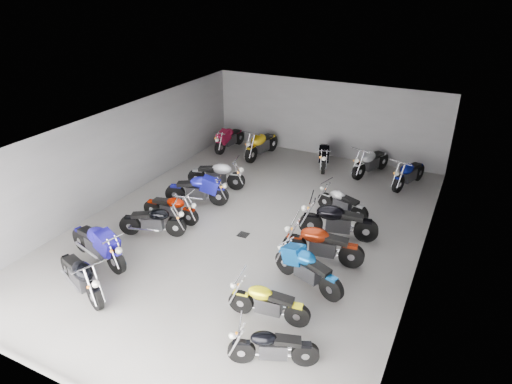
# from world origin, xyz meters

# --- Properties ---
(ground) EXTENTS (14.00, 14.00, 0.00)m
(ground) POSITION_xyz_m (0.00, 0.00, 0.00)
(ground) COLOR gray
(ground) RESTS_ON ground
(wall_back) EXTENTS (10.00, 0.10, 3.20)m
(wall_back) POSITION_xyz_m (0.00, 7.00, 1.60)
(wall_back) COLOR slate
(wall_back) RESTS_ON ground
(wall_left) EXTENTS (0.10, 14.00, 3.20)m
(wall_left) POSITION_xyz_m (-5.00, 0.00, 1.60)
(wall_left) COLOR slate
(wall_left) RESTS_ON ground
(wall_right) EXTENTS (0.10, 14.00, 3.20)m
(wall_right) POSITION_xyz_m (5.00, 0.00, 1.60)
(wall_right) COLOR slate
(wall_right) RESTS_ON ground
(ceiling) EXTENTS (10.00, 14.00, 0.04)m
(ceiling) POSITION_xyz_m (0.00, 0.00, 3.22)
(ceiling) COLOR black
(ceiling) RESTS_ON wall_back
(drain_grate) EXTENTS (0.32, 0.32, 0.01)m
(drain_grate) POSITION_xyz_m (0.00, -0.50, 0.01)
(drain_grate) COLOR black
(drain_grate) RESTS_ON ground
(motorcycle_left_a) EXTENTS (2.13, 0.95, 0.98)m
(motorcycle_left_a) POSITION_xyz_m (-2.25, -4.74, 0.54)
(motorcycle_left_a) COLOR black
(motorcycle_left_a) RESTS_ON ground
(motorcycle_left_b) EXTENTS (2.33, 0.73, 1.04)m
(motorcycle_left_b) POSITION_xyz_m (-2.86, -3.51, 0.57)
(motorcycle_left_b) COLOR black
(motorcycle_left_b) RESTS_ON ground
(motorcycle_left_c) EXTENTS (1.95, 0.89, 0.90)m
(motorcycle_left_c) POSITION_xyz_m (-2.41, -1.71, 0.49)
(motorcycle_left_c) COLOR black
(motorcycle_left_c) RESTS_ON ground
(motorcycle_left_d) EXTENTS (1.98, 0.42, 0.87)m
(motorcycle_left_d) POSITION_xyz_m (-2.44, -0.77, 0.47)
(motorcycle_left_d) COLOR black
(motorcycle_left_d) RESTS_ON ground
(motorcycle_left_e) EXTENTS (2.14, 0.86, 0.97)m
(motorcycle_left_e) POSITION_xyz_m (-2.35, 0.62, 0.53)
(motorcycle_left_e) COLOR black
(motorcycle_left_e) RESTS_ON ground
(motorcycle_left_f) EXTENTS (2.15, 0.67, 0.96)m
(motorcycle_left_f) POSITION_xyz_m (-2.43, 2.03, 0.52)
(motorcycle_left_f) COLOR black
(motorcycle_left_f) RESTS_ON ground
(motorcycle_right_a) EXTENTS (1.76, 0.85, 0.82)m
(motorcycle_right_a) POSITION_xyz_m (2.88, -4.68, 0.45)
(motorcycle_right_a) COLOR black
(motorcycle_right_a) RESTS_ON ground
(motorcycle_right_b) EXTENTS (1.95, 0.45, 0.86)m
(motorcycle_right_b) POSITION_xyz_m (2.24, -3.51, 0.47)
(motorcycle_right_b) COLOR black
(motorcycle_right_b) RESTS_ON ground
(motorcycle_right_c) EXTENTS (2.08, 0.87, 0.95)m
(motorcycle_right_c) POSITION_xyz_m (2.60, -1.95, 0.52)
(motorcycle_right_c) COLOR black
(motorcycle_right_c) RESTS_ON ground
(motorcycle_right_d) EXTENTS (2.27, 0.54, 1.00)m
(motorcycle_right_d) POSITION_xyz_m (2.57, -0.76, 0.54)
(motorcycle_right_d) COLOR black
(motorcycle_right_d) RESTS_ON ground
(motorcycle_right_e) EXTENTS (2.32, 0.70, 1.03)m
(motorcycle_right_e) POSITION_xyz_m (2.58, 0.62, 0.56)
(motorcycle_right_e) COLOR black
(motorcycle_right_e) RESTS_ON ground
(motorcycle_right_f) EXTENTS (1.84, 0.62, 0.83)m
(motorcycle_right_f) POSITION_xyz_m (2.28, 2.07, 0.45)
(motorcycle_right_f) COLOR black
(motorcycle_right_f) RESTS_ON ground
(motorcycle_back_a) EXTENTS (0.46, 2.16, 0.95)m
(motorcycle_back_a) POSITION_xyz_m (-4.00, 5.72, 0.52)
(motorcycle_back_a) COLOR black
(motorcycle_back_a) RESTS_ON ground
(motorcycle_back_b) EXTENTS (0.54, 2.38, 1.04)m
(motorcycle_back_b) POSITION_xyz_m (-2.33, 5.55, 0.57)
(motorcycle_back_b) COLOR black
(motorcycle_back_b) RESTS_ON ground
(motorcycle_back_d) EXTENTS (0.83, 2.08, 0.94)m
(motorcycle_back_d) POSITION_xyz_m (0.42, 5.67, 0.52)
(motorcycle_back_d) COLOR black
(motorcycle_back_d) RESTS_ON ground
(motorcycle_back_e) EXTENTS (0.94, 2.14, 0.98)m
(motorcycle_back_e) POSITION_xyz_m (2.30, 5.76, 0.54)
(motorcycle_back_e) COLOR black
(motorcycle_back_e) RESTS_ON ground
(motorcycle_back_f) EXTENTS (0.82, 2.09, 0.95)m
(motorcycle_back_f) POSITION_xyz_m (3.84, 5.29, 0.52)
(motorcycle_back_f) COLOR black
(motorcycle_back_f) RESTS_ON ground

